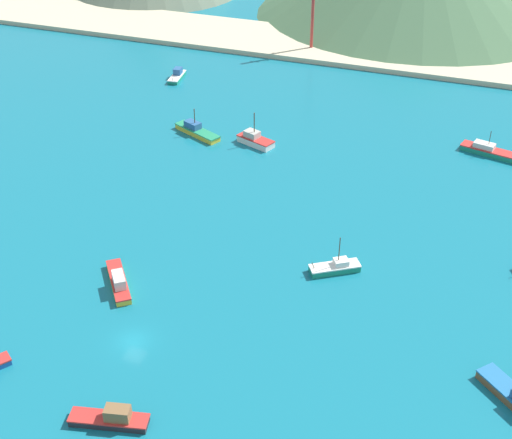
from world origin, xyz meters
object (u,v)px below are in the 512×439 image
(fishing_boat_10, at_px, (111,418))
(radio_tower, at_px, (313,6))
(fishing_boat_2, at_px, (196,131))
(fishing_boat_6, at_px, (489,151))
(fishing_boat_0, at_px, (255,140))
(fishing_boat_7, at_px, (336,267))
(fishing_boat_5, at_px, (177,76))
(fishing_boat_3, at_px, (119,281))

(fishing_boat_10, distance_m, radio_tower, 124.43)
(fishing_boat_2, xyz_separation_m, fishing_boat_6, (55.56, 11.15, -0.07))
(fishing_boat_0, height_order, fishing_boat_10, fishing_boat_0)
(fishing_boat_6, distance_m, fishing_boat_7, 48.76)
(fishing_boat_5, height_order, fishing_boat_6, fishing_boat_6)
(fishing_boat_3, height_order, fishing_boat_6, fishing_boat_6)
(fishing_boat_7, bearing_deg, fishing_boat_10, -114.75)
(fishing_boat_6, xyz_separation_m, fishing_boat_10, (-34.78, -81.17, 0.09))
(fishing_boat_3, xyz_separation_m, fishing_boat_10, (11.44, -22.03, -0.03))
(fishing_boat_3, bearing_deg, fishing_boat_7, 26.39)
(fishing_boat_2, bearing_deg, fishing_boat_0, -0.07)
(fishing_boat_0, relative_size, fishing_boat_3, 0.89)
(fishing_boat_6, relative_size, fishing_boat_7, 1.53)
(fishing_boat_7, height_order, radio_tower, radio_tower)
(fishing_boat_10, bearing_deg, fishing_boat_7, 65.25)
(fishing_boat_5, relative_size, fishing_boat_10, 0.83)
(fishing_boat_2, relative_size, fishing_boat_6, 0.96)
(fishing_boat_6, bearing_deg, fishing_boat_3, -128.01)
(fishing_boat_7, height_order, fishing_boat_10, fishing_boat_7)
(fishing_boat_6, bearing_deg, fishing_boat_5, 168.90)
(fishing_boat_0, bearing_deg, fishing_boat_6, 14.51)
(fishing_boat_5, bearing_deg, fishing_boat_7, -47.94)
(fishing_boat_2, distance_m, fishing_boat_7, 50.56)
(fishing_boat_3, height_order, fishing_boat_7, fishing_boat_7)
(fishing_boat_5, xyz_separation_m, radio_tower, (24.44, 28.08, 10.87))
(fishing_boat_6, xyz_separation_m, radio_tower, (-47.29, 42.16, 10.89))
(fishing_boat_3, distance_m, fishing_boat_10, 24.83)
(radio_tower, bearing_deg, fishing_boat_2, -98.81)
(fishing_boat_7, distance_m, fishing_boat_10, 39.57)
(fishing_boat_10, bearing_deg, radio_tower, 95.80)
(fishing_boat_2, xyz_separation_m, fishing_boat_5, (-16.18, 25.23, -0.05))
(fishing_boat_0, bearing_deg, radio_tower, 94.45)
(fishing_boat_5, height_order, fishing_boat_7, fishing_boat_7)
(radio_tower, bearing_deg, fishing_boat_0, -85.55)
(fishing_boat_0, height_order, fishing_boat_5, fishing_boat_0)
(fishing_boat_0, relative_size, fishing_boat_2, 0.73)
(fishing_boat_2, height_order, fishing_boat_7, fishing_boat_7)
(fishing_boat_3, relative_size, fishing_boat_6, 0.79)
(fishing_boat_0, xyz_separation_m, fishing_boat_6, (43.15, 11.16, -0.20))
(fishing_boat_3, xyz_separation_m, radio_tower, (-1.07, 101.29, 10.77))
(fishing_boat_0, relative_size, fishing_boat_5, 1.05)
(fishing_boat_0, relative_size, fishing_boat_7, 1.08)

